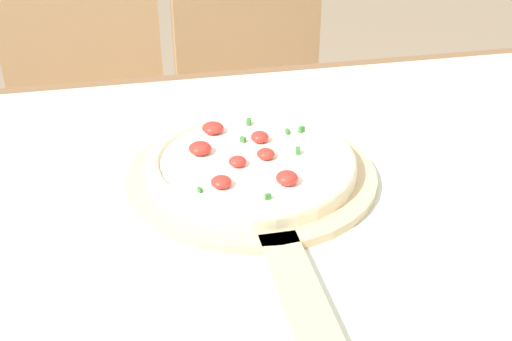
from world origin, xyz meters
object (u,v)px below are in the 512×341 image
Objects in this scene: chair_left at (91,128)px; chair_right at (258,113)px; pizza at (251,163)px; pizza_peel at (255,185)px.

chair_left and chair_right have the same top height.
pizza is at bearing -107.46° from chair_right.
chair_left is at bearing 108.99° from pizza.
pizza_peel is 0.61× the size of chair_left.
chair_left reaches higher than pizza.
pizza is 0.82m from chair_left.
pizza_peel is at bearing -71.40° from chair_left.
pizza_peel is at bearing -106.98° from chair_right.
pizza is 0.80m from chair_right.
pizza_peel is 0.82m from chair_right.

